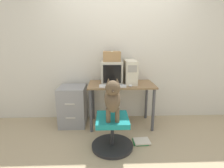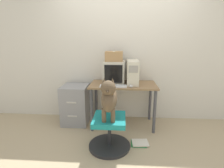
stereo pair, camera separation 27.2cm
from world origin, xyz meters
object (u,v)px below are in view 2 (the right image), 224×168
(cardboard_box, at_px, (114,56))
(book_stack_floor, at_px, (139,143))
(keyboard, at_px, (113,86))
(filing_cabinet, at_px, (76,104))
(office_chair, at_px, (109,132))
(dog, at_px, (109,97))
(crt_monitor, at_px, (114,72))
(pc_tower, at_px, (133,72))

(cardboard_box, relative_size, book_stack_floor, 1.14)
(keyboard, distance_m, cardboard_box, 0.54)
(filing_cabinet, relative_size, cardboard_box, 2.39)
(filing_cabinet, bearing_deg, office_chair, -47.82)
(keyboard, height_order, dog, dog)
(office_chair, height_order, book_stack_floor, office_chair)
(crt_monitor, height_order, keyboard, crt_monitor)
(keyboard, relative_size, filing_cabinet, 0.61)
(keyboard, relative_size, book_stack_floor, 1.68)
(crt_monitor, height_order, filing_cabinet, crt_monitor)
(office_chair, bearing_deg, cardboard_box, 88.68)
(pc_tower, relative_size, book_stack_floor, 1.93)
(keyboard, relative_size, office_chair, 0.73)
(office_chair, relative_size, book_stack_floor, 2.30)
(cardboard_box, height_order, book_stack_floor, cardboard_box)
(book_stack_floor, bearing_deg, pc_tower, 98.53)
(crt_monitor, bearing_deg, cardboard_box, 90.00)
(cardboard_box, bearing_deg, crt_monitor, -90.00)
(dog, height_order, book_stack_floor, dog)
(pc_tower, xyz_separation_m, office_chair, (-0.34, -0.75, -0.74))
(crt_monitor, relative_size, cardboard_box, 1.34)
(filing_cabinet, xyz_separation_m, cardboard_box, (0.71, 0.04, 0.89))
(crt_monitor, bearing_deg, pc_tower, -7.51)
(dog, bearing_deg, pc_tower, 66.72)
(crt_monitor, xyz_separation_m, filing_cabinet, (-0.71, -0.03, -0.61))
(pc_tower, xyz_separation_m, dog, (-0.34, -0.79, -0.20))
(pc_tower, relative_size, cardboard_box, 1.69)
(crt_monitor, bearing_deg, keyboard, -89.11)
(filing_cabinet, bearing_deg, crt_monitor, 2.66)
(crt_monitor, height_order, pc_tower, pc_tower)
(pc_tower, xyz_separation_m, book_stack_floor, (0.10, -0.66, -0.96))
(office_chair, height_order, dog, dog)
(pc_tower, height_order, book_stack_floor, pc_tower)
(filing_cabinet, height_order, cardboard_box, cardboard_box)
(office_chair, distance_m, dog, 0.54)
(cardboard_box, xyz_separation_m, book_stack_floor, (0.42, -0.71, -1.22))
(pc_tower, height_order, office_chair, pc_tower)
(keyboard, bearing_deg, dog, -92.44)
(crt_monitor, distance_m, office_chair, 1.08)
(book_stack_floor, bearing_deg, filing_cabinet, 149.34)
(dog, distance_m, filing_cabinet, 1.14)
(office_chair, distance_m, book_stack_floor, 0.50)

